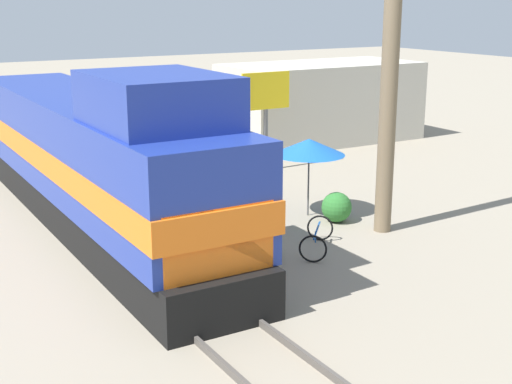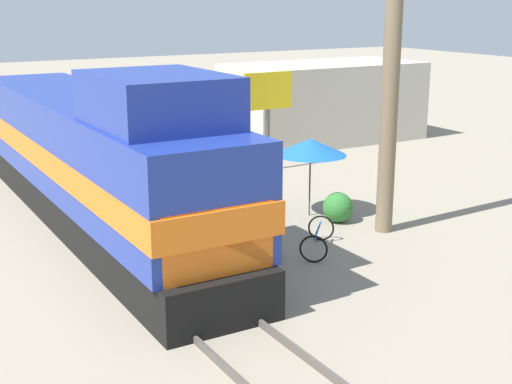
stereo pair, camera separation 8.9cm
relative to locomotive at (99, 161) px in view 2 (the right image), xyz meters
The scene contains 11 objects.
ground_plane 2.70m from the locomotive, 90.00° to the right, with size 120.00×120.00×0.00m, color gray.
rail_near 2.74m from the locomotive, 111.54° to the right, with size 0.08×37.63×0.15m, color #4C4742.
rail_far 2.74m from the locomotive, 68.46° to the right, with size 0.08×37.63×0.15m, color #4C4742.
locomotive is the anchor object (origin of this frame).
utility_pole 8.34m from the locomotive, 30.83° to the right, with size 1.80×0.47×8.96m.
vendor_umbrella 6.12m from the locomotive, 17.10° to the right, with size 2.14×2.14×2.35m.
billboard_sign 8.72m from the locomotive, 26.31° to the left, with size 2.03×0.12×3.72m.
shrub_cluster 6.96m from the locomotive, 23.99° to the right, with size 0.89×0.89×0.89m, color #2D722D.
person_bystander 5.41m from the locomotive, 55.16° to the right, with size 0.34×0.34×1.70m.
bicycle 6.41m from the locomotive, 46.87° to the right, with size 1.70×1.79×0.71m.
building_block_distant 15.20m from the locomotive, 30.55° to the left, with size 8.92×4.26×3.53m, color #B7B2A3.
Camera 2 is at (-5.92, -16.98, 6.34)m, focal length 50.00 mm.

